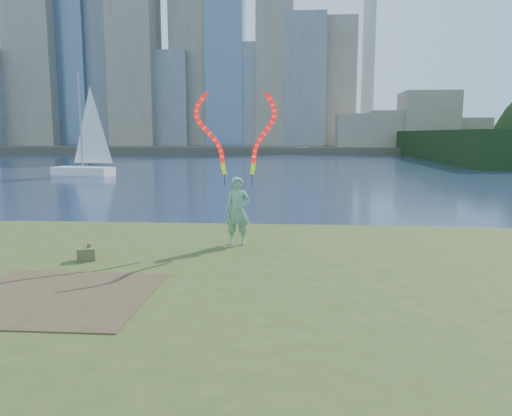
{
  "coord_description": "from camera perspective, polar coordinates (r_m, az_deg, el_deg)",
  "views": [
    {
      "loc": [
        1.82,
        -11.1,
        3.55
      ],
      "look_at": [
        0.93,
        1.0,
        1.74
      ],
      "focal_mm": 35.0,
      "sensor_mm": 36.0,
      "label": 1
    }
  ],
  "objects": [
    {
      "name": "canvas_bag",
      "position": [
        11.6,
        -18.8,
        -4.95
      ],
      "size": [
        0.44,
        0.5,
        0.36
      ],
      "rotation": [
        0.0,
        0.0,
        0.35
      ],
      "color": "brown",
      "rests_on": "grassy_knoll"
    },
    {
      "name": "sailboat",
      "position": [
        45.47,
        -18.93,
        5.43
      ],
      "size": [
        5.77,
        2.94,
        8.68
      ],
      "rotation": [
        0.0,
        0.0,
        -0.24
      ],
      "color": "white",
      "rests_on": "ground"
    },
    {
      "name": "woman_with_ribbons",
      "position": [
        12.34,
        -2.09,
        2.18
      ],
      "size": [
        2.07,
        0.49,
        4.08
      ],
      "rotation": [
        0.0,
        0.0,
        0.12
      ],
      "color": "#167633",
      "rests_on": "grassy_knoll"
    },
    {
      "name": "dirt_patch",
      "position": [
        9.27,
        -22.0,
        -9.36
      ],
      "size": [
        3.2,
        3.0,
        0.02
      ],
      "primitive_type": "cube",
      "color": "#47331E",
      "rests_on": "grassy_knoll"
    },
    {
      "name": "ground",
      "position": [
        11.79,
        -4.92,
        -9.08
      ],
      "size": [
        320.0,
        320.0,
        0.0
      ],
      "primitive_type": "plane",
      "color": "#19263F",
      "rests_on": "ground"
    },
    {
      "name": "far_shore",
      "position": [
        106.15,
        3.24,
        6.88
      ],
      "size": [
        320.0,
        40.0,
        1.2
      ],
      "primitive_type": "cube",
      "color": "#464233",
      "rests_on": "ground"
    },
    {
      "name": "grassy_knoll",
      "position": [
        9.54,
        -7.16,
        -11.27
      ],
      "size": [
        20.0,
        18.0,
        0.8
      ],
      "color": "#3B4C1B",
      "rests_on": "ground"
    }
  ]
}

